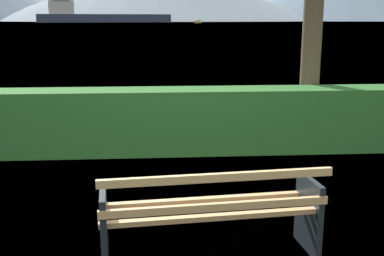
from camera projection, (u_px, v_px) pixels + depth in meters
ground_plane at (209, 256)px, 4.17m from camera, size 1400.00×1400.00×0.00m
water_surface at (158, 22)px, 301.78m from camera, size 620.00×620.00×0.00m
park_bench at (211, 213)px, 4.01m from camera, size 1.93×0.75×0.87m
hedge_row at (186, 121)px, 7.35m from camera, size 11.64×0.67×0.99m
cargo_ship_large at (95, 15)px, 290.49m from camera, size 82.18×29.46×15.54m
fishing_boat_near at (198, 22)px, 248.41m from camera, size 4.77×8.73×1.79m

